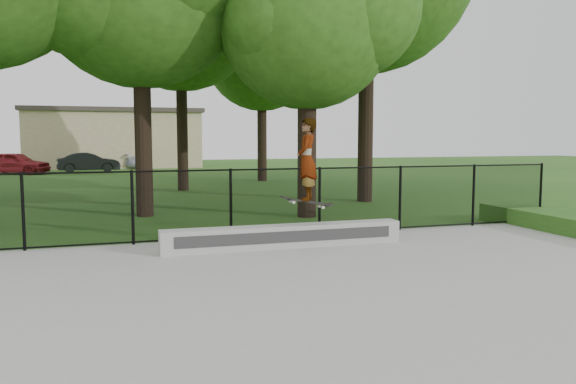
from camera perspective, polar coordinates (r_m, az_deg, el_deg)
name	(u,v)px	position (r m, az deg, el deg)	size (l,w,h in m)	color
ground	(340,335)	(6.52, 5.27, -14.24)	(100.00, 100.00, 0.00)	#225317
concrete_slab	(340,332)	(6.51, 5.28, -13.99)	(14.00, 12.00, 0.06)	#979793
grind_ledge	(285,236)	(11.01, -0.34, -4.52)	(4.81, 0.40, 0.44)	#9C9C97
car_a	(15,163)	(37.48, -25.97, 2.66)	(1.59, 3.93, 1.35)	maroon
car_b	(89,162)	(37.74, -19.55, 2.84)	(1.32, 3.43, 1.25)	black
car_c	(150,161)	(41.47, -13.84, 3.11)	(1.53, 3.45, 1.09)	#AFB3C7
skater_airborne	(307,161)	(10.80, 1.93, 3.14)	(0.83, 0.68, 1.75)	black
chainlink_fence	(231,204)	(11.88, -5.83, -1.21)	(16.06, 0.06, 1.50)	black
distant_building	(115,138)	(43.65, -17.18, 5.27)	(12.40, 6.40, 4.30)	beige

